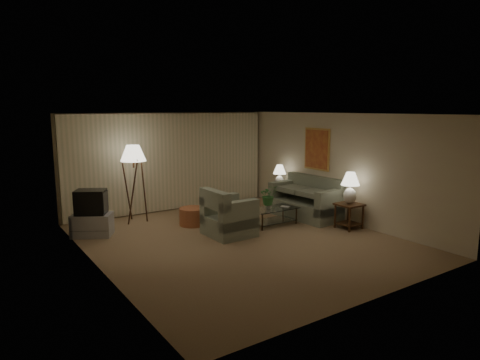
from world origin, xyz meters
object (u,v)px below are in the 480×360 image
side_table_far (279,194)px  table_lamp_near (350,185)px  floor_lamp (134,182)px  tv_cabinet (92,225)px  crt_tv (91,202)px  table_lamp_far (280,174)px  armchair (229,217)px  side_table_near (349,211)px  ottoman (192,216)px  coffee_table (273,214)px  vase (268,206)px  sofa (305,202)px

side_table_far → table_lamp_near: table_lamp_near is taller
side_table_far → floor_lamp: floor_lamp is taller
tv_cabinet → crt_tv: (0.00, 0.00, 0.52)m
table_lamp_far → armchair: bearing=-150.9°
crt_tv → side_table_near: bearing=2.2°
side_table_far → ottoman: bearing=-174.9°
side_table_near → coffee_table: 1.80m
armchair → side_table_far: 3.02m
side_table_near → vase: 1.90m
coffee_table → vase: vase is taller
vase → table_lamp_near: bearing=-41.1°
sofa → table_lamp_near: size_ratio=2.67×
armchair → side_table_near: size_ratio=1.70×
side_table_near → table_lamp_near: table_lamp_near is taller
sofa → armchair: armchair is taller
sofa → floor_lamp: 4.37m
side_table_near → floor_lamp: (-3.97, 3.39, 0.60)m
armchair → coffee_table: size_ratio=0.86×
table_lamp_near → sofa: bearing=96.3°
vase → floor_lamp: bearing=139.9°
floor_lamp → vase: bearing=-40.1°
armchair → ottoman: (-0.29, 1.21, -0.21)m
table_lamp_near → vase: (-1.43, 1.25, -0.55)m
side_table_near → side_table_far: size_ratio=1.00×
side_table_far → crt_tv: bearing=177.9°
side_table_far → table_lamp_near: (-0.00, -2.60, 0.65)m
side_table_far → side_table_near: bearing=-90.0°
armchair → side_table_far: size_ratio=1.70×
sofa → vase: size_ratio=12.66×
table_lamp_far → ottoman: (-2.93, -0.26, -0.76)m
table_lamp_near → table_lamp_far: table_lamp_near is taller
side_table_far → vase: side_table_far is taller
sofa → coffee_table: 1.15m
coffee_table → vase: 0.26m
side_table_near → table_lamp_near: bearing=170.5°
armchair → crt_tv: size_ratio=1.31×
ottoman → vase: 1.87m
side_table_far → floor_lamp: bearing=168.7°
side_table_far → table_lamp_near: bearing=-90.0°
table_lamp_far → side_table_near: bearing=-90.0°
side_table_far → tv_cabinet: (-5.20, 0.19, -0.14)m
side_table_far → ottoman: size_ratio=0.94×
coffee_table → ottoman: bearing=146.4°
sofa → tv_cabinet: sofa is taller
armchair → floor_lamp: 2.69m
sofa → side_table_near: size_ratio=3.33×
coffee_table → tv_cabinet: (-3.92, 1.54, -0.03)m
side_table_near → ottoman: size_ratio=0.94×
table_lamp_near → vase: size_ratio=4.74×
coffee_table → floor_lamp: bearing=141.5°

